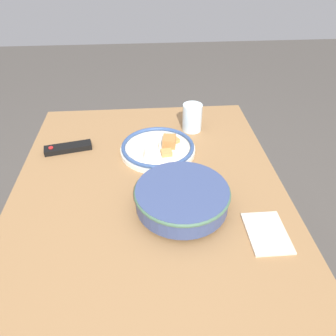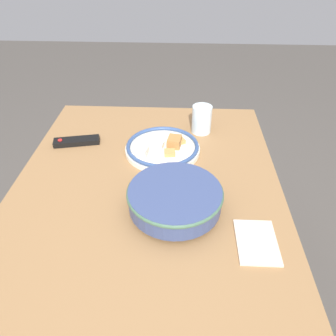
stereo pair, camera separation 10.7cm
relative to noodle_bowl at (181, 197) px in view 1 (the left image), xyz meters
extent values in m
plane|color=#4C4742|center=(0.09, 0.09, -0.75)|extent=(8.00, 8.00, 0.00)
cube|color=olive|center=(0.09, 0.09, -0.06)|extent=(1.14, 0.87, 0.04)
cylinder|color=olive|center=(0.59, -0.27, -0.42)|extent=(0.06, 0.06, 0.66)
cylinder|color=olive|center=(0.59, 0.46, -0.42)|extent=(0.06, 0.06, 0.66)
cylinder|color=#384775|center=(0.00, 0.00, -0.04)|extent=(0.12, 0.12, 0.01)
cylinder|color=#384775|center=(0.00, 0.00, 0.00)|extent=(0.27, 0.27, 0.06)
cylinder|color=#9E4C1E|center=(0.00, 0.00, 0.00)|extent=(0.24, 0.24, 0.05)
torus|color=#42664C|center=(0.00, 0.00, 0.02)|extent=(0.28, 0.28, 0.01)
cylinder|color=silver|center=(0.30, 0.05, -0.04)|extent=(0.27, 0.27, 0.02)
torus|color=#334C7F|center=(0.30, 0.05, -0.02)|extent=(0.27, 0.27, 0.01)
cube|color=tan|center=(0.34, -0.01, -0.02)|extent=(0.05, 0.04, 0.02)
cube|color=silver|center=(0.25, 0.13, -0.01)|extent=(0.05, 0.06, 0.03)
cube|color=silver|center=(0.31, 0.07, -0.02)|extent=(0.04, 0.04, 0.02)
cube|color=tan|center=(0.26, 0.03, -0.02)|extent=(0.04, 0.04, 0.02)
cube|color=#B2753D|center=(0.32, 0.01, -0.01)|extent=(0.06, 0.06, 0.03)
cube|color=black|center=(0.34, 0.39, -0.03)|extent=(0.08, 0.18, 0.02)
cylinder|color=red|center=(0.33, 0.44, -0.02)|extent=(0.02, 0.02, 0.00)
cylinder|color=silver|center=(0.46, -0.09, 0.01)|extent=(0.08, 0.08, 0.11)
cube|color=beige|center=(-0.12, -0.22, -0.04)|extent=(0.15, 0.11, 0.01)
camera|label=1|loc=(-0.70, 0.09, 0.64)|focal=35.00mm
camera|label=2|loc=(-0.70, -0.01, 0.64)|focal=35.00mm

